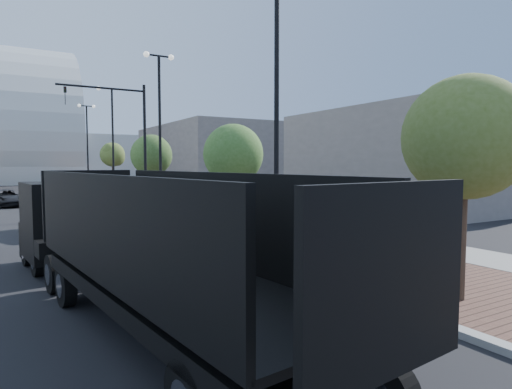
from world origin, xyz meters
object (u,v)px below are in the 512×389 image
dark_car_mid (7,198)px  dump_truck (100,242)px  white_sedan (58,216)px  pedestrian (267,200)px

dark_car_mid → dump_truck: bearing=-100.1°
dump_truck → white_sedan: (0.13, 10.69, -0.47)m
white_sedan → pedestrian: pedestrian is taller
white_sedan → pedestrian: bearing=-4.2°
white_sedan → pedestrian: 11.50m
dump_truck → white_sedan: bearing=82.9°
white_sedan → dark_car_mid: white_sedan is taller
white_sedan → dark_car_mid: bearing=90.3°
white_sedan → pedestrian: (11.49, 0.50, 0.20)m
dark_car_mid → pedestrian: (13.38, -15.00, 0.36)m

